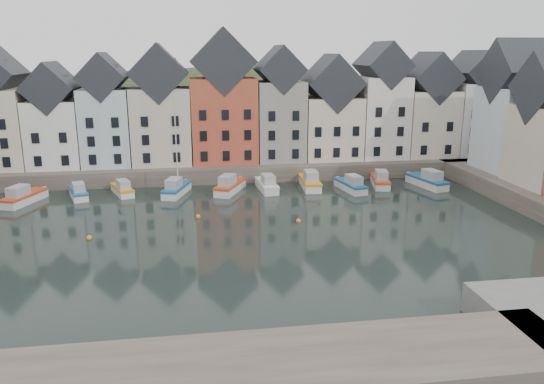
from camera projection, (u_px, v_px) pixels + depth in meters
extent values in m
plane|color=black|center=(244.00, 243.00, 47.83)|extent=(260.00, 260.00, 0.00)
cube|color=#4D433B|center=(223.00, 164.00, 76.24)|extent=(90.00, 16.00, 2.00)
ellipsoid|color=#243018|center=(217.00, 231.00, 105.96)|extent=(153.60, 70.40, 64.00)
sphere|color=black|center=(135.00, 99.00, 92.23)|extent=(5.77, 5.77, 5.77)
sphere|color=black|center=(336.00, 95.00, 107.41)|extent=(5.27, 5.27, 5.27)
sphere|color=black|center=(379.00, 99.00, 102.23)|extent=(5.07, 5.07, 5.07)
sphere|color=black|center=(289.00, 100.00, 100.64)|extent=(5.01, 5.01, 5.01)
sphere|color=black|center=(2.00, 110.00, 94.73)|extent=(3.94, 3.94, 3.94)
sphere|color=black|center=(353.00, 96.00, 107.46)|extent=(5.21, 5.21, 5.21)
sphere|color=black|center=(223.00, 96.00, 102.02)|extent=(5.45, 5.45, 5.45)
sphere|color=black|center=(421.00, 105.00, 97.66)|extent=(4.49, 4.49, 4.49)
cube|color=white|center=(57.00, 133.00, 69.77)|extent=(6.56, 8.00, 8.61)
cube|color=black|center=(52.00, 87.00, 68.25)|extent=(6.56, 8.16, 6.56)
cube|color=silver|center=(108.00, 127.00, 70.54)|extent=(6.20, 8.00, 10.02)
cube|color=black|center=(104.00, 77.00, 68.86)|extent=(6.20, 8.16, 6.20)
cube|color=beige|center=(162.00, 125.00, 71.57)|extent=(7.70, 8.00, 10.08)
cube|color=black|center=(159.00, 73.00, 69.79)|extent=(7.70, 8.16, 7.70)
cube|color=#B84C34|center=(224.00, 120.00, 72.63)|extent=(8.69, 8.00, 11.28)
cube|color=black|center=(222.00, 61.00, 70.63)|extent=(8.69, 8.16, 8.69)
cube|color=gray|center=(279.00, 121.00, 73.82)|extent=(6.43, 8.00, 10.78)
cube|color=black|center=(279.00, 69.00, 72.03)|extent=(6.43, 8.16, 6.43)
cube|color=beige|center=(330.00, 127.00, 75.17)|extent=(7.88, 8.00, 8.56)
cube|color=black|center=(331.00, 83.00, 73.57)|extent=(7.88, 8.16, 7.88)
cube|color=silver|center=(380.00, 117.00, 75.89)|extent=(6.50, 8.00, 11.27)
cube|color=black|center=(382.00, 65.00, 74.03)|extent=(6.50, 8.16, 6.50)
cube|color=beige|center=(425.00, 123.00, 77.17)|extent=(7.23, 8.00, 9.32)
cube|color=black|center=(429.00, 78.00, 75.51)|extent=(7.23, 8.16, 7.23)
cube|color=white|center=(470.00, 118.00, 78.04)|extent=(6.18, 8.00, 10.32)
cube|color=black|center=(474.00, 72.00, 76.32)|extent=(6.18, 8.16, 6.18)
cube|color=silver|center=(515.00, 130.00, 66.78)|extent=(7.47, 8.00, 10.38)
cube|color=black|center=(522.00, 71.00, 64.93)|extent=(7.62, 8.00, 8.00)
sphere|color=orange|center=(198.00, 217.00, 54.86)|extent=(0.50, 0.50, 0.50)
sphere|color=orange|center=(298.00, 221.00, 53.45)|extent=(0.50, 0.50, 0.50)
sphere|color=orange|center=(89.00, 238.00, 48.62)|extent=(0.50, 0.50, 0.50)
cube|color=silver|center=(25.00, 200.00, 60.30)|extent=(3.92, 6.41, 1.13)
cube|color=#C43F1C|center=(24.00, 195.00, 60.14)|extent=(4.05, 6.56, 0.26)
cube|color=#9EA2A5|center=(18.00, 191.00, 59.11)|extent=(2.22, 2.81, 1.23)
cube|color=silver|center=(79.00, 195.00, 62.68)|extent=(3.13, 5.58, 0.98)
cube|color=#1F538E|center=(78.00, 190.00, 62.54)|extent=(3.25, 5.71, 0.22)
cube|color=#9EA2A5|center=(79.00, 187.00, 61.71)|extent=(1.83, 2.41, 1.07)
cube|color=silver|center=(122.00, 192.00, 64.10)|extent=(3.35, 5.53, 0.97)
cube|color=orange|center=(122.00, 187.00, 63.96)|extent=(3.47, 5.66, 0.22)
cube|color=#9EA2A5|center=(123.00, 184.00, 63.15)|extent=(1.90, 2.42, 1.06)
cube|color=silver|center=(177.00, 192.00, 63.92)|extent=(3.54, 6.36, 1.12)
cube|color=#1F538E|center=(176.00, 187.00, 63.77)|extent=(3.67, 6.51, 0.25)
cube|color=#9EA2A5|center=(174.00, 184.00, 62.74)|extent=(2.07, 2.75, 1.22)
cylinder|color=silver|center=(176.00, 144.00, 63.03)|extent=(0.14, 0.14, 11.17)
cube|color=silver|center=(230.00, 189.00, 65.13)|extent=(4.38, 6.61, 1.17)
cube|color=#C43F1C|center=(230.00, 184.00, 64.96)|extent=(4.53, 6.77, 0.27)
cube|color=#9EA2A5|center=(227.00, 180.00, 63.91)|extent=(2.41, 2.94, 1.28)
cube|color=silver|center=(267.00, 187.00, 65.94)|extent=(2.22, 6.11, 1.10)
cube|color=silver|center=(267.00, 183.00, 65.79)|extent=(2.33, 6.24, 0.25)
cube|color=#9EA2A5|center=(268.00, 180.00, 64.79)|extent=(1.57, 2.49, 1.20)
cube|color=silver|center=(310.00, 184.00, 67.24)|extent=(2.35, 6.66, 1.20)
cube|color=orange|center=(310.00, 179.00, 67.07)|extent=(2.46, 6.80, 0.27)
cube|color=#9EA2A5|center=(311.00, 176.00, 65.95)|extent=(1.68, 2.71, 1.31)
cube|color=silver|center=(350.00, 188.00, 65.80)|extent=(2.77, 6.09, 1.08)
cube|color=#1F538E|center=(350.00, 183.00, 65.64)|extent=(2.89, 6.22, 0.24)
cube|color=#9EA2A5|center=(354.00, 180.00, 64.69)|extent=(1.76, 2.55, 1.17)
cube|color=silver|center=(380.00, 183.00, 68.08)|extent=(3.12, 6.32, 1.11)
cube|color=#C43F1C|center=(380.00, 178.00, 67.93)|extent=(3.24, 6.46, 0.25)
cube|color=#9EA2A5|center=(381.00, 175.00, 66.89)|extent=(1.92, 2.68, 1.21)
cube|color=silver|center=(427.00, 183.00, 67.72)|extent=(3.26, 6.76, 1.19)
cube|color=#1F538E|center=(427.00, 179.00, 67.55)|extent=(3.39, 6.91, 0.27)
cube|color=#9EA2A5|center=(432.00, 175.00, 66.51)|extent=(2.02, 2.86, 1.30)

